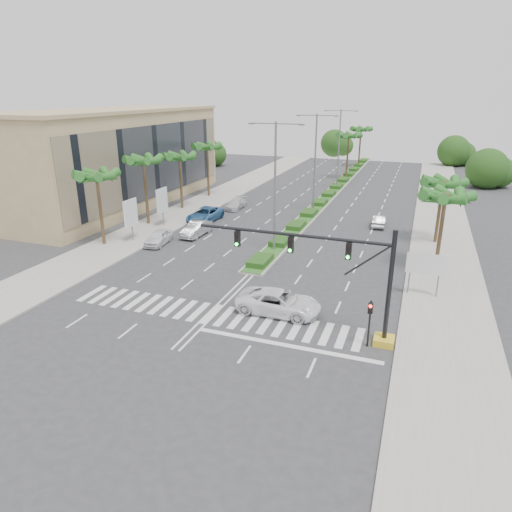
{
  "coord_description": "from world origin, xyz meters",
  "views": [
    {
      "loc": [
        12.53,
        -25.38,
        14.37
      ],
      "look_at": [
        1.69,
        4.31,
        3.0
      ],
      "focal_mm": 32.0,
      "sensor_mm": 36.0,
      "label": 1
    }
  ],
  "objects_px": {
    "car_parked_a": "(159,238)",
    "car_parked_d": "(236,204)",
    "car_parked_c": "(205,215)",
    "car_crossing": "(279,302)",
    "car_parked_b": "(196,229)",
    "car_right": "(379,221)"
  },
  "relations": [
    {
      "from": "car_parked_d",
      "to": "car_crossing",
      "type": "bearing_deg",
      "value": -63.02
    },
    {
      "from": "car_parked_c",
      "to": "car_parked_a",
      "type": "bearing_deg",
      "value": -91.76
    },
    {
      "from": "car_parked_a",
      "to": "car_parked_d",
      "type": "height_order",
      "value": "car_parked_a"
    },
    {
      "from": "car_parked_d",
      "to": "car_crossing",
      "type": "relative_size",
      "value": 0.77
    },
    {
      "from": "car_parked_d",
      "to": "car_crossing",
      "type": "distance_m",
      "value": 30.32
    },
    {
      "from": "car_parked_a",
      "to": "car_parked_c",
      "type": "height_order",
      "value": "car_parked_c"
    },
    {
      "from": "car_parked_b",
      "to": "car_parked_a",
      "type": "bearing_deg",
      "value": -117.23
    },
    {
      "from": "car_parked_a",
      "to": "car_parked_c",
      "type": "bearing_deg",
      "value": 80.21
    },
    {
      "from": "car_parked_a",
      "to": "car_right",
      "type": "xyz_separation_m",
      "value": [
        20.01,
        14.27,
        -0.06
      ]
    },
    {
      "from": "car_parked_a",
      "to": "car_parked_b",
      "type": "xyz_separation_m",
      "value": [
        2.2,
        3.94,
        0.05
      ]
    },
    {
      "from": "car_parked_a",
      "to": "car_parked_b",
      "type": "relative_size",
      "value": 0.9
    },
    {
      "from": "car_parked_a",
      "to": "car_parked_b",
      "type": "bearing_deg",
      "value": 54.24
    },
    {
      "from": "car_parked_a",
      "to": "car_parked_d",
      "type": "bearing_deg",
      "value": 78.03
    },
    {
      "from": "car_parked_c",
      "to": "car_right",
      "type": "height_order",
      "value": "car_parked_c"
    },
    {
      "from": "car_parked_a",
      "to": "car_parked_d",
      "type": "distance_m",
      "value": 16.53
    },
    {
      "from": "car_parked_a",
      "to": "car_right",
      "type": "bearing_deg",
      "value": 28.87
    },
    {
      "from": "car_parked_a",
      "to": "car_parked_b",
      "type": "distance_m",
      "value": 4.51
    },
    {
      "from": "car_parked_c",
      "to": "car_right",
      "type": "relative_size",
      "value": 1.47
    },
    {
      "from": "car_parked_b",
      "to": "car_right",
      "type": "xyz_separation_m",
      "value": [
        17.82,
        10.33,
        -0.11
      ]
    },
    {
      "from": "car_right",
      "to": "car_parked_b",
      "type": "bearing_deg",
      "value": 27.32
    },
    {
      "from": "car_parked_a",
      "to": "car_parked_c",
      "type": "xyz_separation_m",
      "value": [
        0.52,
        9.44,
        0.1
      ]
    },
    {
      "from": "car_parked_d",
      "to": "car_parked_c",
      "type": "bearing_deg",
      "value": -99.33
    }
  ]
}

